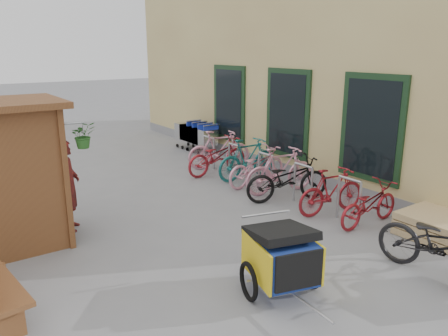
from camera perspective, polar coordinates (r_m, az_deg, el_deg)
ground at (r=7.15m, az=3.65°, el=-11.01°), size 80.00×80.00×0.00m
building at (r=14.17m, az=13.62°, el=16.26°), size 6.07×13.00×7.00m
bike_rack at (r=10.08m, az=5.48°, el=0.02°), size 0.05×5.35×0.86m
pallet_stack at (r=8.43m, az=26.32°, el=-6.91°), size 1.00×1.20×0.40m
shopping_carts at (r=13.85m, az=-3.74°, el=4.52°), size 0.55×1.85×0.99m
child_trailer at (r=5.91m, az=7.50°, el=-11.16°), size 1.09×1.72×0.99m
cargo_bike at (r=6.93m, az=27.09°, el=-9.12°), size 0.93×2.00×1.01m
person_kiosk at (r=8.22m, az=-19.71°, el=-2.15°), size 0.60×0.71×1.66m
bike_0 at (r=8.49m, az=18.42°, el=-4.50°), size 1.54×0.55×0.81m
bike_1 at (r=8.83m, az=13.87°, el=-2.94°), size 1.60×0.66×0.94m
bike_2 at (r=9.40m, az=8.28°, el=-1.41°), size 1.96×1.20×0.97m
bike_3 at (r=9.87m, az=7.39°, el=-0.30°), size 1.82×0.78×1.06m
bike_4 at (r=10.41m, az=4.31°, el=0.21°), size 1.79×0.75×0.92m
bike_5 at (r=10.86m, az=3.09°, el=1.20°), size 1.74×0.51×1.04m
bike_6 at (r=11.30m, az=-0.89°, el=1.54°), size 1.83×0.71×0.95m
bike_7 at (r=11.83m, az=-0.63°, el=2.43°), size 1.81×0.97×1.05m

